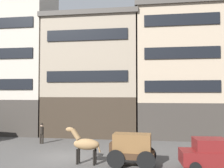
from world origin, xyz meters
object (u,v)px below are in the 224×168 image
cargo_wagon (131,147)px  draft_horse (85,144)px  sedan_dark (212,154)px  pedestrian_officer (42,133)px

cargo_wagon → draft_horse: size_ratio=1.27×
cargo_wagon → sedan_dark: cargo_wagon is taller
pedestrian_officer → sedan_dark: bearing=-23.8°
cargo_wagon → sedan_dark: 4.74m
sedan_dark → pedestrian_officer: (-13.11, 5.79, 0.07)m
cargo_wagon → pedestrian_officer: size_ratio=1.67×
cargo_wagon → sedan_dark: (4.74, -0.14, -0.23)m
draft_horse → pedestrian_officer: (-5.42, 5.64, -0.29)m
cargo_wagon → pedestrian_officer: (-8.37, 5.65, -0.17)m
cargo_wagon → pedestrian_officer: 10.10m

